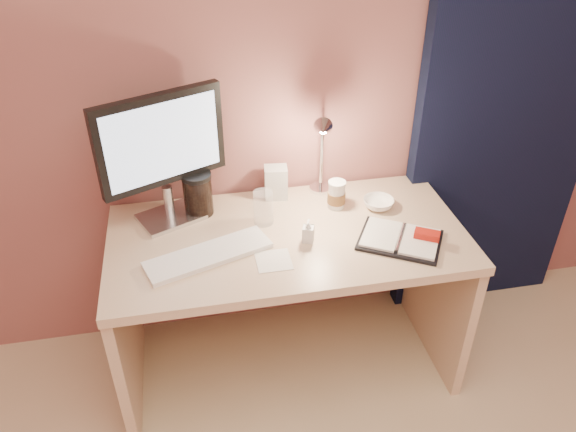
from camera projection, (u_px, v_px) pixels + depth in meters
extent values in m
plane|color=#935755|center=(270.00, 74.00, 2.22)|extent=(3.50, 0.00, 3.50)
cube|color=black|center=(512.00, 96.00, 2.42)|extent=(0.85, 0.08, 2.20)
cube|color=tan|center=(288.00, 238.00, 2.21)|extent=(1.40, 0.70, 0.04)
cube|color=tan|center=(126.00, 329.00, 2.31)|extent=(0.04, 0.66, 0.69)
cube|color=tan|center=(436.00, 286.00, 2.53)|extent=(0.04, 0.66, 0.69)
cube|color=tan|center=(274.00, 251.00, 2.66)|extent=(1.32, 0.03, 0.55)
cube|color=silver|center=(171.00, 217.00, 2.29)|extent=(0.30, 0.26, 0.02)
cylinder|color=silver|center=(169.00, 201.00, 2.25)|extent=(0.04, 0.04, 0.13)
cube|color=black|center=(160.00, 139.00, 2.10)|extent=(0.48, 0.24, 0.36)
cube|color=#B9D7FC|center=(156.00, 143.00, 2.07)|extent=(0.41, 0.19, 0.30)
cube|color=white|center=(209.00, 255.00, 2.08)|extent=(0.49, 0.28, 0.02)
cube|color=black|center=(400.00, 240.00, 2.16)|extent=(0.38, 0.35, 0.01)
cube|color=white|center=(381.00, 234.00, 2.18)|extent=(0.22, 0.24, 0.01)
cube|color=white|center=(420.00, 242.00, 2.14)|extent=(0.22, 0.24, 0.01)
cube|color=#AB0E13|center=(427.00, 235.00, 2.14)|extent=(0.11, 0.09, 0.03)
cube|color=white|center=(274.00, 261.00, 2.06)|extent=(0.13, 0.13, 0.00)
cylinder|color=silver|center=(336.00, 196.00, 2.34)|extent=(0.07, 0.07, 0.11)
cylinder|color=brown|center=(336.00, 197.00, 2.34)|extent=(0.08, 0.08, 0.05)
cylinder|color=silver|center=(337.00, 183.00, 2.30)|extent=(0.07, 0.07, 0.01)
cylinder|color=white|center=(263.00, 208.00, 2.23)|extent=(0.08, 0.08, 0.14)
imported|color=white|center=(379.00, 203.00, 2.35)|extent=(0.16, 0.16, 0.04)
imported|color=silver|center=(308.00, 231.00, 2.14)|extent=(0.06, 0.06, 0.10)
cylinder|color=black|center=(198.00, 196.00, 2.29)|extent=(0.12, 0.12, 0.17)
cube|color=silver|center=(276.00, 182.00, 2.40)|extent=(0.10, 0.09, 0.14)
cylinder|color=silver|center=(320.00, 188.00, 2.48)|extent=(0.10, 0.10, 0.02)
cylinder|color=silver|center=(322.00, 150.00, 2.37)|extent=(0.01, 0.01, 0.36)
cone|color=silver|center=(344.00, 128.00, 2.15)|extent=(0.09, 0.08, 0.07)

